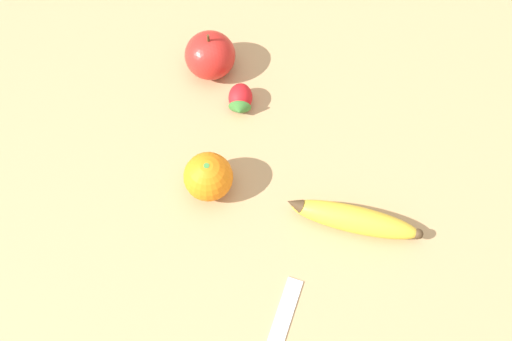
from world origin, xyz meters
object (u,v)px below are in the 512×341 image
Objects in this scene: orange at (208,177)px; apple at (210,55)px; strawberry at (240,99)px; banana at (353,219)px.

orange is 0.84× the size of apple.
orange is 0.22m from apple.
strawberry is 0.73× the size of apple.
strawberry is at bearing -135.35° from orange.
strawberry is at bearing 95.78° from apple.
apple is at bearing -143.40° from strawberry.
orange is 0.15m from strawberry.
orange is at bearing -14.54° from strawberry.
banana is 1.91× the size of apple.
apple reaches higher than orange.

